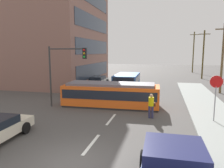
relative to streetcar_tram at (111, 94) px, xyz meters
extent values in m
plane|color=#4C4947|center=(0.87, 0.60, -1.01)|extent=(120.00, 120.00, 0.00)
cube|color=gray|center=(7.67, -3.40, -0.94)|extent=(3.20, 36.00, 0.14)
cube|color=silver|center=(0.87, -7.40, -1.01)|extent=(0.16, 2.40, 0.01)
cube|color=silver|center=(0.87, -3.40, -1.01)|extent=(0.16, 2.40, 0.01)
cube|color=silver|center=(0.87, 6.00, -1.01)|extent=(0.16, 2.40, 0.01)
cube|color=silver|center=(0.87, 12.00, -1.01)|extent=(0.16, 2.40, 0.01)
cube|color=#875F53|center=(-13.91, 11.67, 6.99)|extent=(17.16, 15.21, 16.00)
cube|color=#2D3847|center=(-5.30, 11.67, 0.91)|extent=(0.06, 12.92, 1.92)
cube|color=#2D3847|center=(-5.30, 11.67, 4.11)|extent=(0.06, 12.92, 1.92)
cube|color=#2D3847|center=(-5.30, 11.67, 7.31)|extent=(0.06, 12.92, 1.92)
cube|color=orange|center=(0.00, 0.00, -0.06)|extent=(7.89, 2.80, 1.61)
cube|color=#2D2D2D|center=(0.00, 0.00, -0.94)|extent=(7.73, 2.67, 0.15)
cube|color=slate|center=(0.00, 0.00, 0.85)|extent=(7.10, 2.39, 0.20)
cube|color=#1E232D|center=(0.00, 0.00, 0.14)|extent=(7.58, 2.83, 0.71)
cube|color=#255095|center=(0.05, 7.43, 0.10)|extent=(2.60, 5.33, 1.61)
cube|color=black|center=(0.10, 4.84, 0.34)|extent=(2.25, 0.16, 0.97)
cube|color=black|center=(0.05, 7.43, 0.39)|extent=(2.63, 4.54, 0.65)
cylinder|color=black|center=(0.08, 5.74, -0.56)|extent=(2.57, 0.95, 0.90)
cylinder|color=black|center=(0.02, 9.12, -0.56)|extent=(2.57, 0.95, 0.90)
cylinder|color=#2F2E4F|center=(3.32, -2.49, -0.59)|extent=(0.16, 0.16, 0.85)
cylinder|color=#2F2E4F|center=(3.52, -2.49, -0.59)|extent=(0.16, 0.16, 0.85)
cylinder|color=yellow|center=(3.42, -2.49, 0.14)|extent=(0.36, 0.36, 0.60)
sphere|color=tan|center=(3.42, -2.49, 0.55)|extent=(0.22, 0.22, 0.22)
cube|color=#562D1E|center=(3.64, -2.44, -0.06)|extent=(0.17, 0.22, 0.24)
cube|color=navy|center=(4.60, -10.09, 0.26)|extent=(1.93, 1.93, 0.55)
cylinder|color=black|center=(3.58, -9.16, -0.61)|extent=(0.29, 0.80, 0.80)
cylinder|color=black|center=(5.58, -9.12, -0.61)|extent=(0.29, 0.80, 0.80)
cylinder|color=black|center=(-3.12, -6.96, -0.69)|extent=(0.23, 0.64, 0.64)
cube|color=beige|center=(-4.54, 4.00, -0.50)|extent=(1.87, 4.16, 0.55)
cube|color=black|center=(-4.54, 3.85, -0.02)|extent=(1.69, 2.30, 0.40)
cylinder|color=black|center=(-5.41, 5.26, -0.69)|extent=(0.23, 0.64, 0.64)
cylinder|color=black|center=(-3.62, 5.22, -0.69)|extent=(0.23, 0.64, 0.64)
cylinder|color=black|center=(-5.46, 2.78, -0.69)|extent=(0.23, 0.64, 0.64)
cylinder|color=black|center=(-3.66, 2.74, -0.69)|extent=(0.23, 0.64, 0.64)
cube|color=silver|center=(-4.52, 10.71, -0.50)|extent=(1.91, 4.52, 0.55)
cube|color=black|center=(-4.52, 10.56, -0.02)|extent=(1.75, 2.49, 0.40)
cylinder|color=black|center=(-5.46, 12.06, -0.69)|extent=(0.22, 0.64, 0.64)
cylinder|color=black|center=(-3.58, 12.05, -0.69)|extent=(0.22, 0.64, 0.64)
cylinder|color=black|center=(-5.47, 9.36, -0.69)|extent=(0.22, 0.64, 0.64)
cylinder|color=black|center=(-3.59, 9.35, -0.69)|extent=(0.22, 0.64, 0.64)
cylinder|color=gray|center=(7.36, -2.57, 0.23)|extent=(0.07, 0.07, 2.20)
cylinder|color=red|center=(7.36, -2.57, 1.63)|extent=(0.76, 0.04, 0.76)
cylinder|color=#333333|center=(-4.76, -1.23, 1.44)|extent=(0.14, 0.14, 4.90)
cylinder|color=#333333|center=(-3.26, -1.23, 3.68)|extent=(3.00, 0.10, 0.10)
cube|color=black|center=(-1.76, -1.23, 3.33)|extent=(0.28, 0.24, 0.84)
sphere|color=red|center=(-1.76, -1.36, 3.58)|extent=(0.16, 0.16, 0.16)
sphere|color=gold|center=(-1.76, -1.36, 3.33)|extent=(0.16, 0.16, 0.16)
sphere|color=green|center=(-1.76, -1.36, 3.08)|extent=(0.16, 0.16, 0.16)
cylinder|color=brown|center=(10.20, 8.30, 2.70)|extent=(0.24, 0.24, 7.42)
cylinder|color=brown|center=(10.37, 21.27, 2.95)|extent=(0.24, 0.24, 7.91)
cube|color=brown|center=(10.37, 21.27, 6.30)|extent=(1.80, 0.12, 0.12)
cylinder|color=brown|center=(10.19, 32.47, 3.32)|extent=(0.24, 0.24, 8.66)
cube|color=brown|center=(10.19, 32.47, 7.05)|extent=(1.80, 0.12, 0.12)
camera|label=1|loc=(4.19, -16.77, 3.46)|focal=34.30mm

